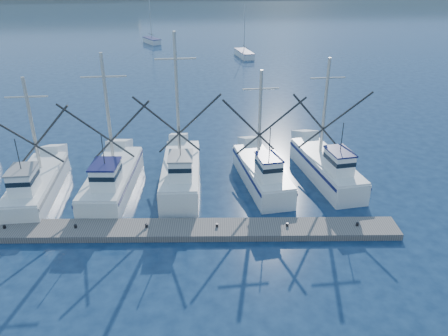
{
  "coord_description": "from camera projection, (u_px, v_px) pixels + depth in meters",
  "views": [
    {
      "loc": [
        -6.71,
        -15.52,
        14.02
      ],
      "look_at": [
        -3.91,
        8.0,
        2.77
      ],
      "focal_mm": 35.0,
      "sensor_mm": 36.0,
      "label": 1
    }
  ],
  "objects": [
    {
      "name": "floating_dock",
      "position": [
        147.0,
        230.0,
        24.8
      ],
      "size": [
        28.65,
        4.91,
        0.38
      ],
      "primitive_type": "cube",
      "rotation": [
        0.0,
        0.0,
        -0.11
      ],
      "color": "#69625E",
      "rests_on": "ground"
    },
    {
      "name": "trawler_fleet",
      "position": [
        138.0,
        178.0,
        28.98
      ],
      "size": [
        28.41,
        8.92,
        10.13
      ],
      "color": "silver",
      "rests_on": "ground"
    },
    {
      "name": "ground",
      "position": [
        326.0,
        288.0,
        20.65
      ],
      "size": [
        500.0,
        500.0,
        0.0
      ],
      "primitive_type": "plane",
      "color": "#0D203A",
      "rests_on": "ground"
    },
    {
      "name": "sailboat_far",
      "position": [
        152.0,
        41.0,
        81.96
      ],
      "size": [
        3.57,
        5.12,
        8.1
      ],
      "rotation": [
        0.0,
        0.0,
        0.44
      ],
      "color": "silver",
      "rests_on": "ground"
    },
    {
      "name": "sailboat_near",
      "position": [
        244.0,
        54.0,
        70.25
      ],
      "size": [
        2.44,
        6.0,
        8.1
      ],
      "rotation": [
        0.0,
        0.0,
        0.12
      ],
      "color": "silver",
      "rests_on": "ground"
    }
  ]
}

